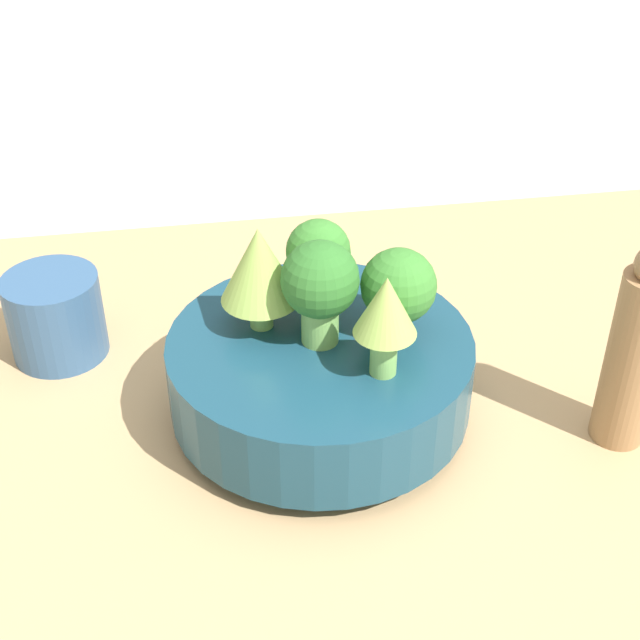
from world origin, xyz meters
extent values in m
plane|color=beige|center=(0.00, 0.00, 0.00)|extent=(6.00, 6.00, 0.00)
cube|color=tan|center=(0.00, 0.00, 0.02)|extent=(1.06, 0.67, 0.04)
cylinder|color=navy|center=(-0.02, -0.03, 0.05)|extent=(0.11, 0.11, 0.01)
cylinder|color=navy|center=(-0.02, -0.03, 0.09)|extent=(0.25, 0.25, 0.06)
cylinder|color=#609347|center=(0.05, -0.02, 0.13)|extent=(0.02, 0.02, 0.02)
sphere|color=#387A2D|center=(0.05, -0.02, 0.16)|extent=(0.06, 0.06, 0.06)
cylinder|color=#7AB256|center=(0.02, -0.08, 0.14)|extent=(0.02, 0.02, 0.04)
cone|color=#93B751|center=(0.02, -0.08, 0.18)|extent=(0.05, 0.05, 0.05)
cylinder|color=#609347|center=(-0.01, 0.03, 0.13)|extent=(0.02, 0.02, 0.03)
sphere|color=#387A2D|center=(-0.01, 0.03, 0.17)|extent=(0.05, 0.05, 0.05)
cylinder|color=#7AB256|center=(-0.02, -0.03, 0.14)|extent=(0.03, 0.03, 0.04)
sphere|color=#2D6B28|center=(-0.02, -0.03, 0.18)|extent=(0.06, 0.06, 0.06)
cylinder|color=#7AB256|center=(-0.06, 0.00, 0.13)|extent=(0.02, 0.02, 0.03)
cone|color=#93B751|center=(-0.06, 0.00, 0.18)|extent=(0.06, 0.06, 0.06)
cylinder|color=#33567F|center=(-0.24, 0.10, 0.08)|extent=(0.09, 0.09, 0.08)
cylinder|color=#997047|center=(0.22, -0.09, 0.12)|extent=(0.04, 0.04, 0.15)
camera|label=1|loc=(-0.11, -0.61, 0.54)|focal=50.00mm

